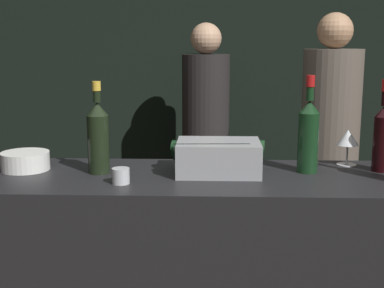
{
  "coord_description": "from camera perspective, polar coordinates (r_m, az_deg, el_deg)",
  "views": [
    {
      "loc": [
        0.08,
        -1.75,
        1.61
      ],
      "look_at": [
        0.0,
        0.31,
        1.2
      ],
      "focal_mm": 50.0,
      "sensor_mm": 36.0,
      "label": 1
    }
  ],
  "objects": [
    {
      "name": "red_wine_bottle_tall",
      "position": [
        2.27,
        19.67,
        0.95
      ],
      "size": [
        0.07,
        0.07,
        0.37
      ],
      "color": "black",
      "rests_on": "bar_counter"
    },
    {
      "name": "champagne_bottle",
      "position": [
        2.14,
        -9.98,
        0.88
      ],
      "size": [
        0.09,
        0.09,
        0.37
      ],
      "color": "black",
      "rests_on": "bar_counter"
    },
    {
      "name": "ice_bin_with_bottles",
      "position": [
        2.12,
        2.77,
        -1.22
      ],
      "size": [
        0.38,
        0.24,
        0.13
      ],
      "color": "#9EA0A5",
      "rests_on": "bar_counter"
    },
    {
      "name": "bowl_white",
      "position": [
        2.29,
        -17.36,
        -1.68
      ],
      "size": [
        0.2,
        0.2,
        0.07
      ],
      "color": "white",
      "rests_on": "bar_counter"
    },
    {
      "name": "person_in_hoodie",
      "position": [
        3.35,
        14.44,
        0.06
      ],
      "size": [
        0.35,
        0.35,
        1.76
      ],
      "rotation": [
        0.0,
        0.0,
        -2.11
      ],
      "color": "black",
      "rests_on": "ground_plane"
    },
    {
      "name": "red_wine_bottle_burgundy",
      "position": [
        2.17,
        12.31,
        1.11
      ],
      "size": [
        0.08,
        0.08,
        0.39
      ],
      "color": "#143319",
      "rests_on": "bar_counter"
    },
    {
      "name": "wall_back_chalkboard",
      "position": [
        4.2,
        1.09,
        8.23
      ],
      "size": [
        6.4,
        0.06,
        2.8
      ],
      "color": "black",
      "rests_on": "ground_plane"
    },
    {
      "name": "wine_glass",
      "position": [
        2.34,
        16.3,
        0.56
      ],
      "size": [
        0.09,
        0.09,
        0.15
      ],
      "color": "silver",
      "rests_on": "bar_counter"
    },
    {
      "name": "person_blond_tee",
      "position": [
        3.71,
        1.46,
        1.16
      ],
      "size": [
        0.33,
        0.33,
        1.72
      ],
      "rotation": [
        0.0,
        0.0,
        0.72
      ],
      "color": "black",
      "rests_on": "ground_plane"
    },
    {
      "name": "candle_votive",
      "position": [
        1.99,
        -7.61,
        -3.39
      ],
      "size": [
        0.07,
        0.07,
        0.06
      ],
      "color": "silver",
      "rests_on": "bar_counter"
    }
  ]
}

